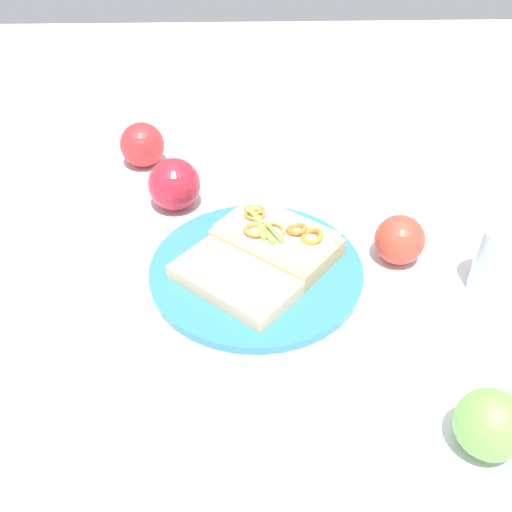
# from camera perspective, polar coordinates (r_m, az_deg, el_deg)

# --- Properties ---
(ground_plane) EXTENTS (2.00, 2.00, 0.00)m
(ground_plane) POSITION_cam_1_polar(r_m,az_deg,el_deg) (0.85, 0.00, -1.68)
(ground_plane) COLOR silver
(ground_plane) RESTS_ON ground
(plate) EXTENTS (0.30, 0.30, 0.01)m
(plate) POSITION_cam_1_polar(r_m,az_deg,el_deg) (0.85, 0.00, -1.36)
(plate) COLOR teal
(plate) RESTS_ON ground_plane
(sandwich) EXTENTS (0.18, 0.19, 0.05)m
(sandwich) POSITION_cam_1_polar(r_m,az_deg,el_deg) (0.86, 1.90, 1.60)
(sandwich) COLOR tan
(sandwich) RESTS_ON plate
(bread_slice_side) EXTENTS (0.18, 0.18, 0.02)m
(bread_slice_side) POSITION_cam_1_polar(r_m,az_deg,el_deg) (0.81, -2.04, -2.25)
(bread_slice_side) COLOR beige
(bread_slice_side) RESTS_ON plate
(apple_0) EXTENTS (0.11, 0.11, 0.08)m
(apple_0) POSITION_cam_1_polar(r_m,az_deg,el_deg) (0.97, -7.63, 6.64)
(apple_0) COLOR red
(apple_0) RESTS_ON ground_plane
(apple_1) EXTENTS (0.10, 0.10, 0.07)m
(apple_1) POSITION_cam_1_polar(r_m,az_deg,el_deg) (0.69, 21.01, -14.43)
(apple_1) COLOR #6DB148
(apple_1) RESTS_ON ground_plane
(apple_2) EXTENTS (0.10, 0.10, 0.07)m
(apple_2) POSITION_cam_1_polar(r_m,az_deg,el_deg) (0.88, 13.23, 1.49)
(apple_2) COLOR #D53F2D
(apple_2) RESTS_ON ground_plane
(apple_3) EXTENTS (0.10, 0.10, 0.08)m
(apple_3) POSITION_cam_1_polar(r_m,az_deg,el_deg) (1.09, -10.56, 10.16)
(apple_3) COLOR red
(apple_3) RESTS_ON ground_plane
(drinking_glass) EXTENTS (0.07, 0.07, 0.10)m
(drinking_glass) POSITION_cam_1_polar(r_m,az_deg,el_deg) (0.86, 21.82, -0.50)
(drinking_glass) COLOR silver
(drinking_glass) RESTS_ON ground_plane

